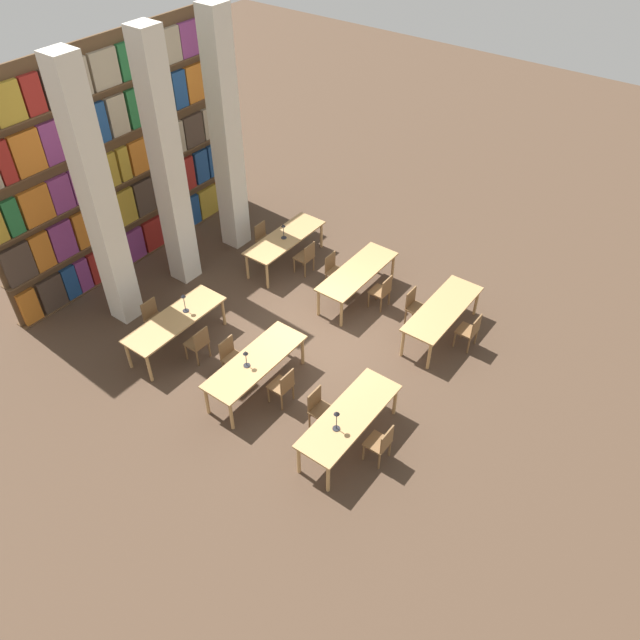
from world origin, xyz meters
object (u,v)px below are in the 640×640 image
at_px(pillar_center, 167,167).
at_px(chair_1, 319,408).
at_px(pillar_left, 98,202).
at_px(chair_6, 382,291).
at_px(desk_lamp_0, 337,417).
at_px(reading_table_5, 285,240).
at_px(reading_table_2, 256,363).
at_px(desk_lamp_2, 184,300).
at_px(pillar_right, 226,137).
at_px(reading_table_4, 175,321).
at_px(chair_9, 154,317).
at_px(chair_11, 264,238).
at_px(chair_8, 198,343).
at_px(desk_lamp_1, 246,356).
at_px(chair_7, 334,270).
at_px(chair_10, 306,257).
at_px(reading_table_3, 357,273).
at_px(reading_table_0, 350,417).
at_px(desk_lamp_3, 283,229).
at_px(chair_3, 415,306).
at_px(chair_0, 381,443).
at_px(chair_4, 283,386).
at_px(reading_table_1, 443,311).
at_px(chair_5, 231,356).
at_px(chair_2, 470,330).

distance_m(pillar_center, chair_1, 6.40).
xyz_separation_m(pillar_left, chair_6, (3.78, -4.62, -2.52)).
distance_m(desk_lamp_0, reading_table_5, 6.24).
relative_size(reading_table_2, desk_lamp_2, 5.11).
bearing_deg(pillar_left, pillar_right, 0.00).
xyz_separation_m(reading_table_4, desk_lamp_2, (0.32, -0.01, 0.39)).
relative_size(chair_9, chair_11, 1.00).
bearing_deg(chair_9, chair_11, -178.81).
height_order(pillar_left, chair_8, pillar_left).
height_order(desk_lamp_1, chair_11, desk_lamp_1).
distance_m(pillar_center, chair_7, 4.52).
distance_m(desk_lamp_0, chair_10, 5.74).
relative_size(desk_lamp_0, reading_table_3, 0.20).
height_order(reading_table_0, chair_6, chair_6).
bearing_deg(pillar_right, reading_table_2, -133.01).
xyz_separation_m(pillar_center, reading_table_0, (-1.84, -6.28, -2.31)).
height_order(pillar_left, chair_9, pillar_left).
height_order(chair_7, desk_lamp_3, desk_lamp_3).
distance_m(chair_3, chair_8, 4.89).
bearing_deg(reading_table_2, reading_table_3, 0.62).
bearing_deg(chair_0, reading_table_0, 89.97).
bearing_deg(desk_lamp_3, chair_4, -141.15).
height_order(reading_table_0, desk_lamp_3, desk_lamp_3).
relative_size(reading_table_1, chair_6, 2.70).
distance_m(pillar_right, chair_5, 5.55).
distance_m(chair_9, desk_lamp_3, 3.91).
bearing_deg(chair_5, chair_9, -86.91).
height_order(chair_7, desk_lamp_2, desk_lamp_2).
distance_m(reading_table_3, chair_10, 1.59).
xyz_separation_m(desk_lamp_2, desk_lamp_3, (3.47, 0.08, -0.04)).
height_order(chair_4, chair_9, same).
bearing_deg(chair_8, reading_table_5, 11.23).
distance_m(reading_table_0, desk_lamp_1, 2.37).
xyz_separation_m(chair_3, reading_table_5, (0.07, 3.84, 0.22)).
bearing_deg(chair_2, reading_table_2, 141.68).
relative_size(chair_0, chair_6, 1.00).
xyz_separation_m(pillar_right, reading_table_4, (-3.79, -1.75, -2.31)).
height_order(pillar_right, chair_2, pillar_right).
bearing_deg(chair_0, chair_8, 91.10).
relative_size(chair_5, chair_10, 1.00).
height_order(desk_lamp_1, chair_9, desk_lamp_1).
bearing_deg(chair_7, chair_9, -29.74).
xyz_separation_m(reading_table_2, chair_5, (0.01, 0.69, -0.22)).
xyz_separation_m(pillar_center, chair_6, (1.89, -4.62, -2.52)).
relative_size(chair_2, chair_10, 1.00).
distance_m(pillar_left, reading_table_4, 2.90).
bearing_deg(reading_table_3, reading_table_1, -90.18).
distance_m(chair_1, chair_5, 2.30).
bearing_deg(pillar_center, chair_0, -104.81).
relative_size(reading_table_1, desk_lamp_2, 5.11).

